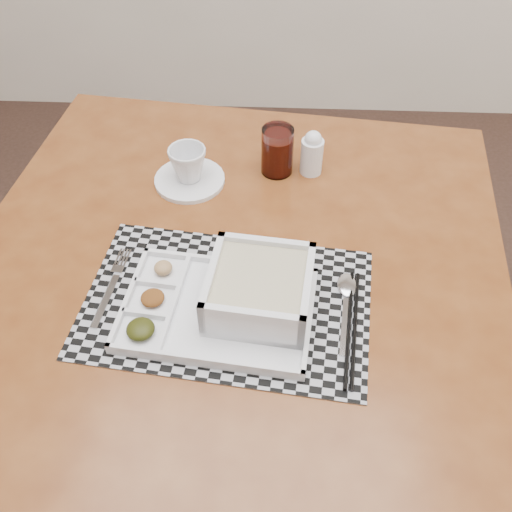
# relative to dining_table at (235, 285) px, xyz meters

# --- Properties ---
(dining_table) EXTENTS (1.12, 1.12, 0.75)m
(dining_table) POSITION_rel_dining_table_xyz_m (0.00, 0.00, 0.00)
(dining_table) COLOR #57270F
(dining_table) RESTS_ON ground
(placemat) EXTENTS (0.53, 0.37, 0.00)m
(placemat) POSITION_rel_dining_table_xyz_m (-0.00, -0.11, 0.08)
(placemat) COLOR #95959C
(placemat) RESTS_ON dining_table
(serving_tray) EXTENTS (0.34, 0.26, 0.09)m
(serving_tray) POSITION_rel_dining_table_xyz_m (0.03, -0.12, 0.11)
(serving_tray) COLOR silver
(serving_tray) RESTS_ON placemat
(fork) EXTENTS (0.04, 0.19, 0.00)m
(fork) POSITION_rel_dining_table_xyz_m (-0.21, -0.08, 0.08)
(fork) COLOR silver
(fork) RESTS_ON placemat
(spoon) EXTENTS (0.04, 0.18, 0.01)m
(spoon) POSITION_rel_dining_table_xyz_m (0.21, -0.08, 0.08)
(spoon) COLOR silver
(spoon) RESTS_ON placemat
(chopsticks) EXTENTS (0.04, 0.24, 0.01)m
(chopsticks) POSITION_rel_dining_table_xyz_m (0.21, -0.15, 0.08)
(chopsticks) COLOR black
(chopsticks) RESTS_ON placemat
(saucer) EXTENTS (0.15, 0.15, 0.01)m
(saucer) POSITION_rel_dining_table_xyz_m (-0.11, 0.22, 0.08)
(saucer) COLOR silver
(saucer) RESTS_ON dining_table
(cup) EXTENTS (0.10, 0.10, 0.07)m
(cup) POSITION_rel_dining_table_xyz_m (-0.11, 0.22, 0.12)
(cup) COLOR silver
(cup) RESTS_ON saucer
(juice_glass) EXTENTS (0.07, 0.07, 0.11)m
(juice_glass) POSITION_rel_dining_table_xyz_m (0.07, 0.27, 0.13)
(juice_glass) COLOR white
(juice_glass) RESTS_ON dining_table
(creamer_bottle) EXTENTS (0.05, 0.05, 0.10)m
(creamer_bottle) POSITION_rel_dining_table_xyz_m (0.15, 0.27, 0.13)
(creamer_bottle) COLOR silver
(creamer_bottle) RESTS_ON dining_table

